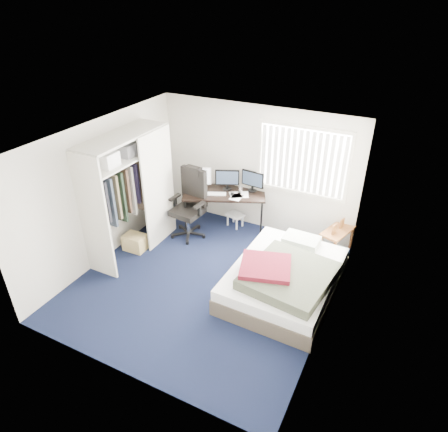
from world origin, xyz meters
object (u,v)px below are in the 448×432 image
nightstand (338,233)px  bed (284,278)px  desk (224,190)px  office_chair (190,210)px

nightstand → bed: size_ratio=0.37×
desk → bed: bearing=-38.6°
office_chair → nightstand: (2.75, 0.64, -0.10)m
desk → office_chair: bearing=-129.8°
desk → bed: (1.79, -1.43, -0.52)m
office_chair → bed: bearing=-21.1°
nightstand → bed: (-0.49, -1.51, -0.14)m
desk → office_chair: (-0.47, -0.56, -0.28)m
desk → bed: desk is taller
desk → office_chair: office_chair is taller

